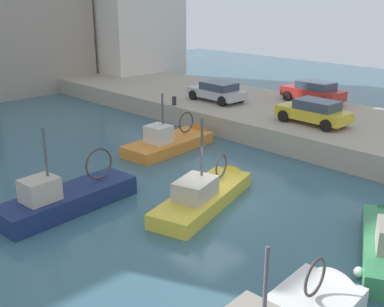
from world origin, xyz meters
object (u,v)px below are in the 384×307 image
Objects in this scene: fishing_boat_navy at (76,204)px; parked_car_silver at (217,91)px; fishing_boat_yellow at (208,199)px; parked_car_yellow at (314,112)px; parked_car_red at (313,91)px; mooring_bollard_mid at (174,101)px; fishing_boat_orange at (174,146)px.

fishing_boat_navy is 1.61× the size of parked_car_silver.
fishing_boat_yellow is 9.79m from parked_car_yellow.
parked_car_red is 7.56× the size of mooring_bollard_mid.
fishing_boat_yellow reaches higher than fishing_boat_orange.
fishing_boat_yellow is 1.08× the size of fishing_boat_orange.
fishing_boat_orange is 7.83m from parked_car_yellow.
parked_car_silver is (6.31, 2.65, 1.76)m from fishing_boat_orange.
parked_car_yellow is at bearing -9.05° from fishing_boat_navy.
fishing_boat_orange is 1.54× the size of parked_car_silver.
fishing_boat_orange is 1.53× the size of parked_car_yellow.
fishing_boat_navy is at bearing -177.55° from parked_car_red.
parked_car_red is at bearing -47.90° from parked_car_silver.
parked_car_yellow is at bearing -93.90° from parked_car_silver.
fishing_boat_yellow reaches higher than parked_car_silver.
parked_car_red is 9.11m from mooring_bollard_mid.
parked_car_yellow is (5.79, -4.95, 1.79)m from fishing_boat_orange.
parked_car_silver is (10.08, 8.76, 1.74)m from fishing_boat_yellow.
fishing_boat_orange is at bearing 58.36° from fishing_boat_yellow.
parked_car_silver is at bearing -22.18° from mooring_bollard_mid.
parked_car_silver is (-4.20, 4.65, -0.06)m from parked_car_red.
mooring_bollard_mid is (3.49, 3.79, 1.37)m from fishing_boat_orange.
fishing_boat_navy is 13.88m from parked_car_yellow.
parked_car_red is (10.51, -2.00, 1.81)m from fishing_boat_orange.
fishing_boat_yellow is 1.67× the size of parked_car_silver.
parked_car_yellow is (-4.72, -2.95, -0.03)m from parked_car_red.
fishing_boat_navy is at bearing 170.95° from parked_car_yellow.
fishing_boat_yellow is at bearing -39.46° from fishing_boat_navy.
fishing_boat_navy is 8.29m from fishing_boat_orange.
parked_car_red is at bearing 31.99° from parked_car_yellow.
parked_car_red is (14.28, 4.11, 1.79)m from fishing_boat_yellow.
parked_car_red is (18.32, 0.78, 1.81)m from fishing_boat_navy.
fishing_boat_yellow reaches higher than parked_car_red.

